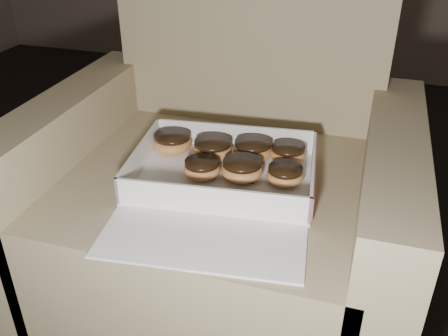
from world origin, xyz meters
The scene contains 13 objects.
armchair centered at (0.00, 0.44, 0.28)m, with size 0.86×0.72×0.90m.
bakery_box centered at (0.03, 0.31, 0.41)m, with size 0.42×0.49×0.07m.
donut_a centered at (0.15, 0.46, 0.43)m, with size 0.08×0.08×0.04m.
donut_b centered at (-0.02, 0.34, 0.43)m, with size 0.08×0.08×0.04m.
donut_c centered at (-0.12, 0.43, 0.43)m, with size 0.09×0.09×0.05m.
donut_d centered at (0.07, 0.45, 0.43)m, with size 0.09×0.09×0.04m.
donut_e centered at (0.16, 0.36, 0.43)m, with size 0.08×0.08×0.04m.
donut_f centered at (0.07, 0.35, 0.43)m, with size 0.09×0.09×0.04m.
donut_g centered at (-0.02, 0.42, 0.43)m, with size 0.09×0.09×0.05m.
crumb_a centered at (0.09, 0.34, 0.41)m, with size 0.01×0.01×0.00m, color black.
crumb_b centered at (0.02, 0.24, 0.41)m, with size 0.01×0.01×0.00m, color black.
crumb_c centered at (-0.05, 0.23, 0.41)m, with size 0.01×0.01×0.00m, color black.
crumb_d centered at (-0.05, 0.29, 0.41)m, with size 0.01×0.01×0.00m, color black.
Camera 1 is at (0.30, -0.53, 0.97)m, focal length 40.00 mm.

